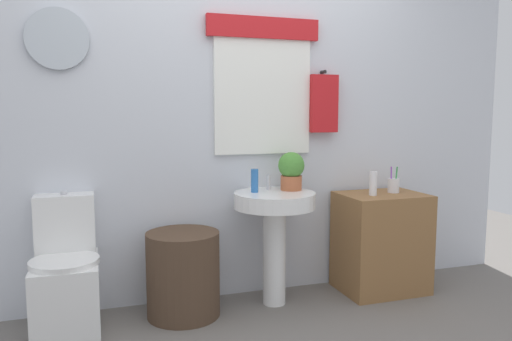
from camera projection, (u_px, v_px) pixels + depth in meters
name	position (u px, v px, depth m)	size (l,w,h in m)	color
back_wall	(229.00, 106.00, 3.32)	(4.40, 0.18, 2.60)	silver
toilet	(66.00, 278.00, 2.86)	(0.38, 0.51, 0.79)	white
laundry_hamper	(183.00, 274.00, 3.04)	(0.45, 0.45, 0.53)	#4C3828
pedestal_sink	(274.00, 219.00, 3.19)	(0.53, 0.53, 0.75)	white
faucet	(268.00, 182.00, 3.28)	(0.03, 0.03, 0.10)	silver
wooden_cabinet	(381.00, 242.00, 3.47)	(0.58, 0.44, 0.70)	olive
soap_bottle	(255.00, 181.00, 3.17)	(0.05, 0.05, 0.15)	#2D6BB7
potted_plant	(291.00, 170.00, 3.26)	(0.18, 0.18, 0.25)	#AD5B38
lotion_bottle	(373.00, 184.00, 3.35)	(0.05, 0.05, 0.16)	white
toothbrush_cup	(394.00, 185.00, 3.47)	(0.08, 0.08, 0.19)	silver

